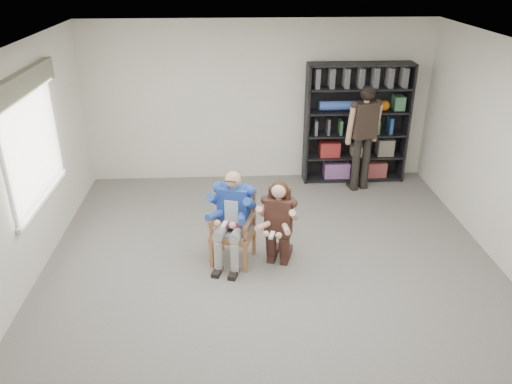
{
  "coord_description": "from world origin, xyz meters",
  "views": [
    {
      "loc": [
        -0.49,
        -5.0,
        3.72
      ],
      "look_at": [
        -0.2,
        0.6,
        1.05
      ],
      "focal_mm": 35.0,
      "sensor_mm": 36.0,
      "label": 1
    }
  ],
  "objects_px": {
    "kneeling_woman": "(278,225)",
    "bookshelf": "(356,124)",
    "armchair": "(233,228)",
    "seated_man": "(233,218)",
    "standing_man": "(363,140)"
  },
  "relations": [
    {
      "from": "kneeling_woman",
      "to": "bookshelf",
      "type": "distance_m",
      "value": 3.2
    },
    {
      "from": "armchair",
      "to": "seated_man",
      "type": "bearing_deg",
      "value": 0.0
    },
    {
      "from": "seated_man",
      "to": "standing_man",
      "type": "distance_m",
      "value": 3.12
    },
    {
      "from": "armchair",
      "to": "kneeling_woman",
      "type": "bearing_deg",
      "value": 5.82
    },
    {
      "from": "kneeling_woman",
      "to": "standing_man",
      "type": "relative_size",
      "value": 0.65
    },
    {
      "from": "armchair",
      "to": "seated_man",
      "type": "relative_size",
      "value": 0.77
    },
    {
      "from": "armchair",
      "to": "bookshelf",
      "type": "bearing_deg",
      "value": 67.28
    },
    {
      "from": "kneeling_woman",
      "to": "standing_man",
      "type": "bearing_deg",
      "value": 71.81
    },
    {
      "from": "armchair",
      "to": "kneeling_woman",
      "type": "height_order",
      "value": "kneeling_woman"
    },
    {
      "from": "armchair",
      "to": "kneeling_woman",
      "type": "relative_size",
      "value": 0.84
    },
    {
      "from": "armchair",
      "to": "kneeling_woman",
      "type": "distance_m",
      "value": 0.6
    },
    {
      "from": "armchair",
      "to": "bookshelf",
      "type": "distance_m",
      "value": 3.45
    },
    {
      "from": "seated_man",
      "to": "bookshelf",
      "type": "bearing_deg",
      "value": 67.28
    },
    {
      "from": "armchair",
      "to": "standing_man",
      "type": "distance_m",
      "value": 3.13
    },
    {
      "from": "seated_man",
      "to": "kneeling_woman",
      "type": "bearing_deg",
      "value": 5.82
    }
  ]
}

